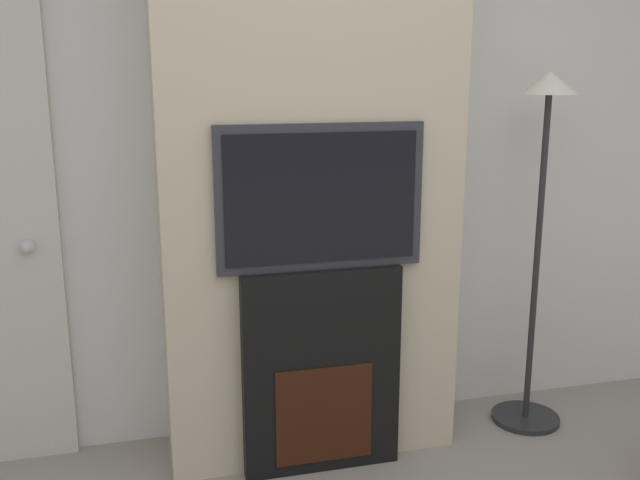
% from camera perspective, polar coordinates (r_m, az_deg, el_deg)
% --- Properties ---
extents(wall_back, '(6.00, 0.06, 2.70)m').
position_cam_1_polar(wall_back, '(3.29, -1.95, 7.38)').
color(wall_back, silver).
rests_on(wall_back, ground_plane).
extents(chimney_breast, '(1.27, 0.41, 2.70)m').
position_cam_1_polar(chimney_breast, '(3.06, -0.98, 6.93)').
color(chimney_breast, beige).
rests_on(chimney_breast, ground_plane).
extents(fireplace, '(0.68, 0.15, 0.90)m').
position_cam_1_polar(fireplace, '(3.10, 0.01, -10.33)').
color(fireplace, black).
rests_on(fireplace, ground_plane).
extents(television, '(0.86, 0.07, 0.60)m').
position_cam_1_polar(television, '(2.88, 0.02, 3.44)').
color(television, '#2D2D33').
rests_on(television, fireplace).
extents(floor_lamp, '(0.33, 0.33, 1.69)m').
position_cam_1_polar(floor_lamp, '(3.45, 17.25, 2.69)').
color(floor_lamp, '#262628').
rests_on(floor_lamp, ground_plane).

